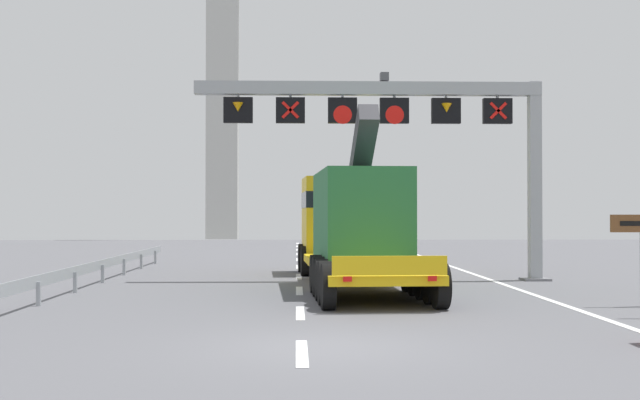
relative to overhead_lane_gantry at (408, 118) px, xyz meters
The scene contains 7 objects.
ground 15.09m from the overhead_lane_gantry, 103.78° to the right, with size 112.00×112.00×0.00m, color #5B5B60.
lane_markings 9.81m from the overhead_lane_gantry, 117.38° to the left, with size 0.20×56.25×0.01m.
edge_line_right 6.44m from the overhead_lane_gantry, 29.76° to the right, with size 0.20×63.00×0.01m, color silver.
overhead_lane_gantry is the anchor object (origin of this frame).
heavy_haul_truck_yellow 4.20m from the overhead_lane_gantry, 156.54° to the right, with size 3.58×14.15×5.30m.
guardrail_left 11.62m from the overhead_lane_gantry, 167.55° to the right, with size 0.13×26.74×0.76m.
bridge_pylon_distant 48.56m from the overhead_lane_gantry, 102.95° to the left, with size 9.00×2.00×38.30m.
Camera 1 is at (-0.47, -14.03, 2.30)m, focal length 45.78 mm.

